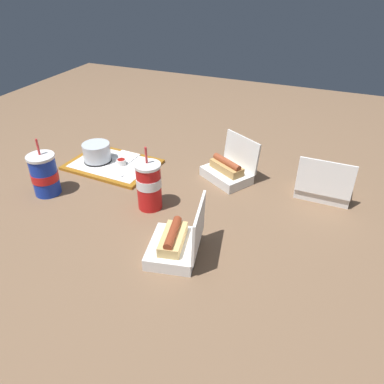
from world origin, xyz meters
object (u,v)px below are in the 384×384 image
Objects in this scene: ketchup_cup at (121,162)px; soda_cup_left at (45,175)px; clamshell_hotdog_corner at (176,243)px; plastic_fork at (113,173)px; clamshell_hotdog_left at (324,186)px; cake_container at (97,153)px; food_tray at (113,165)px; soda_cup_front at (149,185)px; clamshell_hotdog_front at (228,170)px.

ketchup_cup is 0.18× the size of soda_cup_left.
plastic_fork is at bearing -36.82° from clamshell_hotdog_corner.
ketchup_cup is 0.20× the size of clamshell_hotdog_left.
soda_cup_left is at bearing 82.34° from cake_container.
food_tray is 0.31m from soda_cup_left.
ketchup_cup is at bearing -76.37° from plastic_fork.
soda_cup_front is at bearing 160.64° from plastic_fork.
clamshell_hotdog_corner is (-0.56, 0.40, -0.01)m from cake_container.
soda_cup_left is (0.60, 0.37, 0.04)m from clamshell_hotdog_front.
food_tray is 0.50m from clamshell_hotdog_front.
ketchup_cup is (-0.11, -0.01, -0.02)m from cake_container.
clamshell_hotdog_corner is at bearing 53.86° from clamshell_hotdog_left.
food_tray is at bearing 6.55° from ketchup_cup.
cake_container reaches higher than plastic_fork.
clamshell_hotdog_front reaches higher than ketchup_cup.
ketchup_cup is 0.17× the size of clamshell_hotdog_front.
cake_container reaches higher than ketchup_cup.
soda_cup_left reaches higher than cake_container.
clamshell_hotdog_corner reaches higher than cake_container.
soda_cup_front is at bearing -170.51° from soda_cup_left.
plastic_fork is 0.47m from clamshell_hotdog_front.
soda_cup_front is (-0.40, -0.07, 0.01)m from soda_cup_left.
ketchup_cup is (-0.04, -0.00, 0.02)m from food_tray.
plastic_fork is (-0.05, 0.07, 0.01)m from food_tray.
clamshell_hotdog_left reaches higher than ketchup_cup.
soda_cup_left is (0.11, 0.28, 0.07)m from food_tray.
clamshell_hotdog_left is at bearing -150.78° from soda_cup_front.
soda_cup_left is at bearing 31.30° from clamshell_hotdog_front.
clamshell_hotdog_front reaches higher than cake_container.
clamshell_hotdog_corner is (-0.49, 0.40, 0.04)m from food_tray.
ketchup_cup is 0.17× the size of soda_cup_front.
food_tray is at bearing 6.90° from clamshell_hotdog_left.
ketchup_cup is at bearing -175.12° from cake_container.
clamshell_hotdog_left is at bearing -173.08° from ketchup_cup.
cake_container is 0.69m from clamshell_hotdog_corner.
plastic_fork is at bearing 149.94° from cake_container.
food_tray is 1.96× the size of clamshell_hotdog_left.
soda_cup_left is at bearing 62.09° from ketchup_cup.
clamshell_hotdog_left is (-0.37, -0.51, -0.00)m from clamshell_hotdog_corner.
cake_container is 0.57× the size of clamshell_hotdog_corner.
soda_cup_left reaches higher than clamshell_hotdog_left.
food_tray is 9.62× the size of ketchup_cup.
clamshell_hotdog_left is 1.04m from soda_cup_left.
soda_cup_front is at bearing 56.61° from clamshell_hotdog_front.
cake_container is at bearing -29.32° from soda_cup_front.
food_tray is 3.22× the size of cake_container.
ketchup_cup is at bearing 6.92° from clamshell_hotdog_left.
soda_cup_left is at bearing -11.85° from clamshell_hotdog_corner.
plastic_fork is 0.55m from clamshell_hotdog_corner.
plastic_fork is (-0.01, 0.08, -0.01)m from ketchup_cup.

